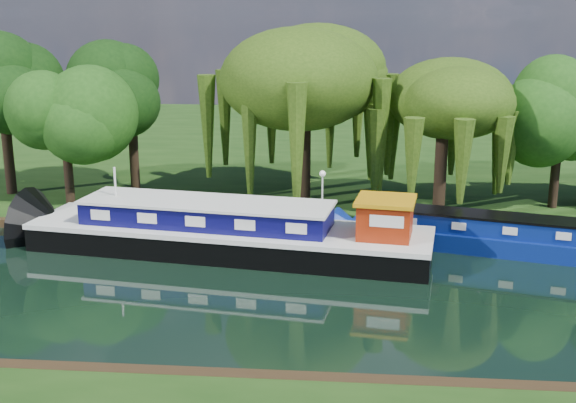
{
  "coord_description": "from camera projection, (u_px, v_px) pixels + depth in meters",
  "views": [
    {
      "loc": [
        1.94,
        -28.7,
        11.49
      ],
      "look_at": [
        -0.9,
        4.35,
        2.8
      ],
      "focal_mm": 45.0,
      "sensor_mm": 36.0,
      "label": 1
    }
  ],
  "objects": [
    {
      "name": "willow_right",
      "position": [
        444.0,
        112.0,
        40.18
      ],
      "size": [
        6.38,
        6.38,
        7.77
      ],
      "color": "black",
      "rests_on": "far_bank"
    },
    {
      "name": "willow_left",
      "position": [
        305.0,
        79.0,
        42.53
      ],
      "size": [
        8.32,
        8.32,
        9.97
      ],
      "color": "black",
      "rests_on": "far_bank"
    },
    {
      "name": "lamppost",
      "position": [
        322.0,
        181.0,
        40.2
      ],
      "size": [
        0.36,
        0.36,
        2.56
      ],
      "color": "silver",
      "rests_on": "far_bank"
    },
    {
      "name": "tree_far_left",
      "position": [
        64.0,
        115.0,
        41.41
      ],
      "size": [
        4.88,
        4.88,
        7.86
      ],
      "color": "black",
      "rests_on": "far_bank"
    },
    {
      "name": "dutch_barge",
      "position": [
        232.0,
        232.0,
        35.43
      ],
      "size": [
        20.28,
        7.35,
        4.19
      ],
      "rotation": [
        0.0,
        0.0,
        -0.15
      ],
      "color": "black",
      "rests_on": "ground"
    },
    {
      "name": "tree_far_right",
      "position": [
        560.0,
        119.0,
        41.01
      ],
      "size": [
        4.61,
        4.61,
        7.54
      ],
      "color": "black",
      "rests_on": "far_bank"
    },
    {
      "name": "ground",
      "position": [
        300.0,
        291.0,
        30.73
      ],
      "size": [
        120.0,
        120.0,
        0.0
      ],
      "primitive_type": "plane",
      "color": "black"
    },
    {
      "name": "tree_far_back",
      "position": [
        2.0,
        93.0,
        44.03
      ],
      "size": [
        5.36,
        5.36,
        9.02
      ],
      "color": "black",
      "rests_on": "far_bank"
    },
    {
      "name": "mooring_posts",
      "position": [
        302.0,
        216.0,
        38.63
      ],
      "size": [
        19.16,
        0.16,
        1.0
      ],
      "color": "silver",
      "rests_on": "far_bank"
    },
    {
      "name": "red_dinghy",
      "position": [
        92.0,
        244.0,
        36.97
      ],
      "size": [
        3.04,
        2.39,
        0.57
      ],
      "primitive_type": "imported",
      "rotation": [
        0.0,
        0.0,
        1.4
      ],
      "color": "maroon",
      "rests_on": "ground"
    },
    {
      "name": "far_bank",
      "position": [
        327.0,
        145.0,
        63.44
      ],
      "size": [
        120.0,
        52.0,
        0.45
      ],
      "primitive_type": "cube",
      "color": "#15350E",
      "rests_on": "ground"
    },
    {
      "name": "reeds_near",
      "position": [
        501.0,
        371.0,
        22.72
      ],
      "size": [
        33.7,
        1.5,
        1.1
      ],
      "color": "#1A4913",
      "rests_on": "ground"
    },
    {
      "name": "narrowboat",
      "position": [
        485.0,
        236.0,
        35.88
      ],
      "size": [
        13.9,
        5.76,
        2.01
      ],
      "rotation": [
        0.0,
        0.0,
        -0.26
      ],
      "color": "navy",
      "rests_on": "ground"
    },
    {
      "name": "tree_far_mid",
      "position": [
        131.0,
        96.0,
        45.42
      ],
      "size": [
        5.26,
        5.26,
        8.61
      ],
      "color": "black",
      "rests_on": "far_bank"
    }
  ]
}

